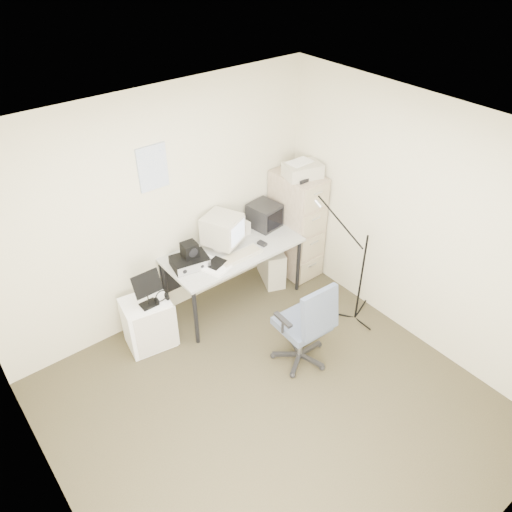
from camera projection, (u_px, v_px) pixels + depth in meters
floor at (273, 410)px, 4.55m from camera, size 3.60×3.60×0.01m
ceiling at (282, 156)px, 3.09m from camera, size 3.60×3.60×0.01m
wall_back at (160, 213)px, 4.96m from camera, size 3.60×0.02×2.50m
wall_front at (494, 482)px, 2.68m from camera, size 3.60×0.02×2.50m
wall_left at (42, 435)px, 2.91m from camera, size 0.02×3.60×2.50m
wall_right at (421, 228)px, 4.73m from camera, size 0.02×3.60×2.50m
wall_calendar at (153, 168)px, 4.65m from camera, size 0.30×0.02×0.44m
filing_cabinet at (296, 224)px, 5.91m from camera, size 0.40×0.60×1.30m
printer at (303, 170)px, 5.45m from camera, size 0.45×0.36×0.15m
desk at (234, 275)px, 5.58m from camera, size 1.50×0.70×0.73m
crt_monitor at (222, 232)px, 5.28m from camera, size 0.46×0.47×0.38m
crt_tv at (264, 215)px, 5.66m from camera, size 0.35×0.36×0.28m
desk_speaker at (246, 228)px, 5.56m from camera, size 0.09×0.09×0.15m
keyboard at (240, 256)px, 5.23m from camera, size 0.49×0.18×0.03m
mouse at (262, 244)px, 5.41m from camera, size 0.08×0.11×0.03m
radio_receiver at (190, 262)px, 5.08m from camera, size 0.41×0.33×0.10m
radio_speaker at (190, 250)px, 5.04m from camera, size 0.16×0.15×0.15m
papers at (213, 266)px, 5.10m from camera, size 0.34×0.40×0.02m
pc_tower at (271, 263)px, 5.99m from camera, size 0.39×0.54×0.46m
office_chair at (302, 322)px, 4.78m from camera, size 0.60×0.60×0.99m
side_cart at (148, 323)px, 5.07m from camera, size 0.51×0.43×0.57m
music_stand at (146, 289)px, 4.75m from camera, size 0.29×0.18×0.40m
headphones at (162, 298)px, 4.88m from camera, size 0.16×0.16×0.03m
mic_stand at (363, 266)px, 5.14m from camera, size 0.02×0.02×1.42m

